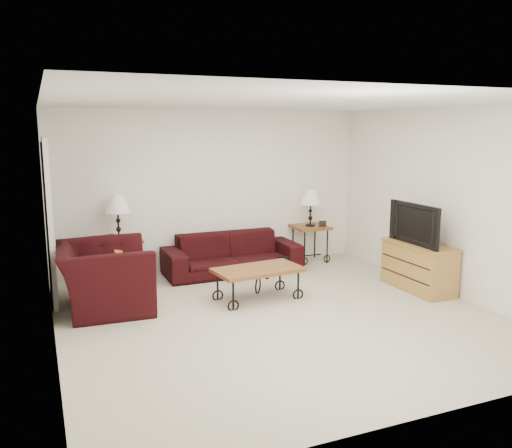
{
  "coord_description": "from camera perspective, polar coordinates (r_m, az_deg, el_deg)",
  "views": [
    {
      "loc": [
        -2.58,
        -5.48,
        2.2
      ],
      "look_at": [
        0.0,
        0.7,
        1.0
      ],
      "focal_mm": 37.18,
      "sensor_mm": 36.0,
      "label": 1
    }
  ],
  "objects": [
    {
      "name": "coffee_table",
      "position": [
        6.96,
        0.22,
        -6.44
      ],
      "size": [
        1.18,
        0.72,
        0.42
      ],
      "primitive_type": "cube",
      "rotation": [
        0.0,
        0.0,
        0.1
      ],
      "color": "brown",
      "rests_on": "ground"
    },
    {
      "name": "sofa",
      "position": [
        8.2,
        -2.6,
        -3.2
      ],
      "size": [
        2.09,
        0.82,
        0.61
      ],
      "primitive_type": "imported",
      "color": "black",
      "rests_on": "ground"
    },
    {
      "name": "lamp_right",
      "position": [
        8.84,
        5.89,
        1.75
      ],
      "size": [
        0.35,
        0.35,
        0.61
      ],
      "primitive_type": null,
      "rotation": [
        0.0,
        0.0,
        -0.03
      ],
      "color": "black",
      "rests_on": "side_table_right"
    },
    {
      "name": "backpack",
      "position": [
        8.3,
        2.79,
        -3.55
      ],
      "size": [
        0.39,
        0.31,
        0.47
      ],
      "primitive_type": "ellipsoid",
      "rotation": [
        0.0,
        0.0,
        0.1
      ],
      "color": "black",
      "rests_on": "ground"
    },
    {
      "name": "throw_pillow",
      "position": [
        6.77,
        -14.72,
        -4.56
      ],
      "size": [
        0.11,
        0.37,
        0.37
      ],
      "primitive_type": "cube",
      "rotation": [
        0.0,
        0.0,
        1.53
      ],
      "color": "orange",
      "rests_on": "armchair"
    },
    {
      "name": "wall_front",
      "position": [
        4.05,
        17.72,
        -3.9
      ],
      "size": [
        5.0,
        0.02,
        2.5
      ],
      "primitive_type": "cube",
      "color": "white",
      "rests_on": "ground"
    },
    {
      "name": "ground",
      "position": [
        6.45,
        2.43,
        -9.81
      ],
      "size": [
        5.0,
        5.0,
        0.0
      ],
      "primitive_type": "plane",
      "color": "beige",
      "rests_on": "ground"
    },
    {
      "name": "photo_frame_right",
      "position": [
        8.83,
        7.18,
        0.03
      ],
      "size": [
        0.12,
        0.04,
        0.1
      ],
      "primitive_type": "cube",
      "rotation": [
        0.0,
        0.0,
        -0.24
      ],
      "color": "black",
      "rests_on": "side_table_right"
    },
    {
      "name": "tv_stand",
      "position": [
        7.68,
        17.06,
        -4.41
      ],
      "size": [
        0.45,
        1.09,
        0.65
      ],
      "primitive_type": "cube",
      "color": "#B97F45",
      "rests_on": "ground"
    },
    {
      "name": "armchair",
      "position": [
        6.83,
        -15.99,
        -5.48
      ],
      "size": [
        1.15,
        1.3,
        0.81
      ],
      "primitive_type": "imported",
      "rotation": [
        0.0,
        0.0,
        1.53
      ],
      "color": "black",
      "rests_on": "ground"
    },
    {
      "name": "side_table_right",
      "position": [
        8.95,
        5.82,
        -2.11
      ],
      "size": [
        0.57,
        0.57,
        0.61
      ],
      "primitive_type": "cube",
      "rotation": [
        0.0,
        0.0,
        -0.03
      ],
      "color": "brown",
      "rests_on": "ground"
    },
    {
      "name": "television",
      "position": [
        7.54,
        17.18,
        0.05
      ],
      "size": [
        0.13,
        0.98,
        0.56
      ],
      "primitive_type": "imported",
      "rotation": [
        0.0,
        0.0,
        -1.57
      ],
      "color": "black",
      "rests_on": "tv_stand"
    },
    {
      "name": "ceiling",
      "position": [
        6.06,
        2.61,
        12.98
      ],
      "size": [
        5.0,
        5.0,
        0.0
      ],
      "primitive_type": "plane",
      "color": "white",
      "rests_on": "wall_back"
    },
    {
      "name": "doorway",
      "position": [
        7.23,
        -21.46,
        0.05
      ],
      "size": [
        0.08,
        0.94,
        2.04
      ],
      "primitive_type": "cube",
      "color": "black",
      "rests_on": "ground"
    },
    {
      "name": "photo_frame_left",
      "position": [
        7.73,
        -15.48,
        -1.45
      ],
      "size": [
        0.13,
        0.05,
        0.11
      ],
      "primitive_type": "cube",
      "rotation": [
        0.0,
        0.0,
        0.24
      ],
      "color": "black",
      "rests_on": "side_table_left"
    },
    {
      "name": "wall_back",
      "position": [
        8.44,
        -4.72,
        3.67
      ],
      "size": [
        5.0,
        0.02,
        2.5
      ],
      "primitive_type": "cube",
      "color": "white",
      "rests_on": "ground"
    },
    {
      "name": "side_table_left",
      "position": [
        7.98,
        -14.42,
        -3.79
      ],
      "size": [
        0.63,
        0.63,
        0.64
      ],
      "primitive_type": "cube",
      "rotation": [
        0.0,
        0.0,
        0.07
      ],
      "color": "brown",
      "rests_on": "ground"
    },
    {
      "name": "wall_right",
      "position": [
        7.53,
        20.02,
        2.3
      ],
      "size": [
        0.02,
        5.0,
        2.5
      ],
      "primitive_type": "cube",
      "color": "white",
      "rests_on": "ground"
    },
    {
      "name": "lamp_left",
      "position": [
        7.85,
        -14.63,
        0.75
      ],
      "size": [
        0.39,
        0.39,
        0.64
      ],
      "primitive_type": null,
      "rotation": [
        0.0,
        0.0,
        0.07
      ],
      "color": "black",
      "rests_on": "side_table_left"
    },
    {
      "name": "wall_left",
      "position": [
        5.56,
        -21.49,
        -0.39
      ],
      "size": [
        0.02,
        5.0,
        2.5
      ],
      "primitive_type": "cube",
      "color": "white",
      "rests_on": "ground"
    }
  ]
}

